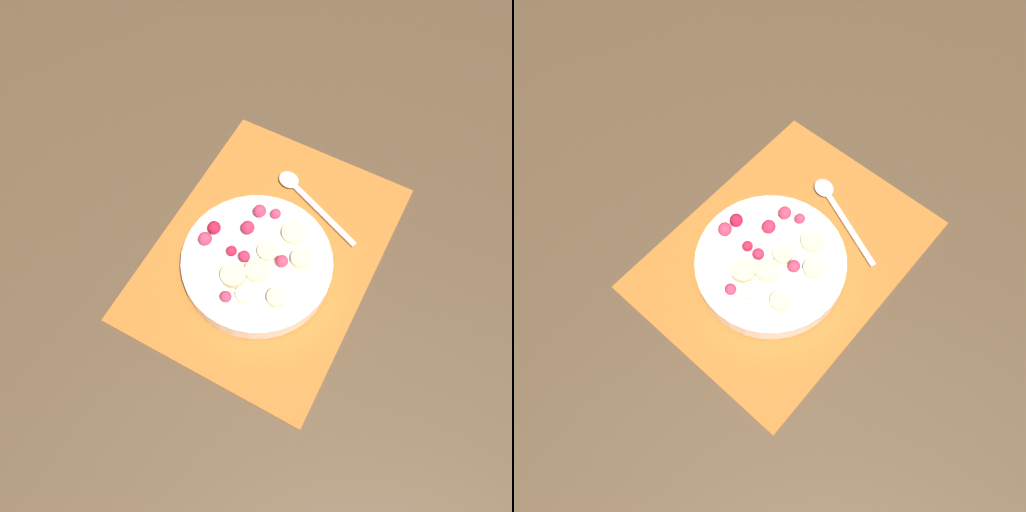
{
  "view_description": "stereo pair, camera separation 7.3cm",
  "coord_description": "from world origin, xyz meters",
  "views": [
    {
      "loc": [
        -0.32,
        -0.15,
        0.7
      ],
      "look_at": [
        -0.04,
        0.0,
        0.05
      ],
      "focal_mm": 35.0,
      "sensor_mm": 36.0,
      "label": 1
    },
    {
      "loc": [
        -0.28,
        -0.21,
        0.7
      ],
      "look_at": [
        -0.04,
        0.0,
        0.05
      ],
      "focal_mm": 35.0,
      "sensor_mm": 36.0,
      "label": 2
    }
  ],
  "objects": [
    {
      "name": "placemat",
      "position": [
        0.0,
        0.0,
        0.0
      ],
      "size": [
        0.44,
        0.33,
        0.01
      ],
      "color": "#B26023",
      "rests_on": "ground_plane"
    },
    {
      "name": "ground_plane",
      "position": [
        0.0,
        0.0,
        0.0
      ],
      "size": [
        3.0,
        3.0,
        0.0
      ],
      "primitive_type": "plane",
      "color": "#4C3823"
    },
    {
      "name": "fruit_bowl",
      "position": [
        -0.04,
        0.0,
        0.03
      ],
      "size": [
        0.23,
        0.23,
        0.05
      ],
      "color": "white",
      "rests_on": "placemat"
    },
    {
      "name": "spoon",
      "position": [
        0.12,
        -0.0,
        0.01
      ],
      "size": [
        0.09,
        0.17,
        0.01
      ],
      "rotation": [
        0.0,
        0.0,
        7.46
      ],
      "color": "silver",
      "rests_on": "placemat"
    }
  ]
}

